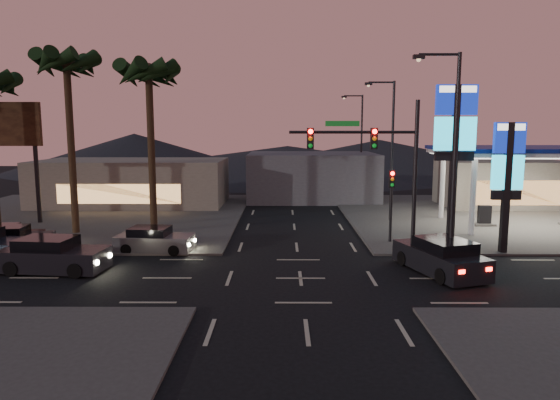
{
  "coord_description": "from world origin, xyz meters",
  "views": [
    {
      "loc": [
        -0.81,
        -21.66,
        6.61
      ],
      "look_at": [
        -0.94,
        3.94,
        3.0
      ],
      "focal_mm": 32.0,
      "sensor_mm": 36.0,
      "label": 1
    }
  ],
  "objects_px": {
    "traffic_signal_mast": "(379,159)",
    "car_lane_b_mid": "(11,239)",
    "pylon_sign_tall": "(455,134)",
    "car_lane_b_front": "(154,240)",
    "car_lane_b_rear": "(1,238)",
    "pylon_sign_short": "(508,167)",
    "suv_station": "(441,257)",
    "car_lane_a_front": "(53,256)",
    "gas_station": "(533,153)"
  },
  "relations": [
    {
      "from": "pylon_sign_short",
      "to": "suv_station",
      "type": "xyz_separation_m",
      "value": [
        -4.48,
        -3.64,
        -3.89
      ]
    },
    {
      "from": "car_lane_b_mid",
      "to": "suv_station",
      "type": "xyz_separation_m",
      "value": [
        22.28,
        -4.22,
        0.13
      ]
    },
    {
      "from": "pylon_sign_tall",
      "to": "suv_station",
      "type": "relative_size",
      "value": 1.68
    },
    {
      "from": "pylon_sign_short",
      "to": "car_lane_b_rear",
      "type": "relative_size",
      "value": 1.62
    },
    {
      "from": "car_lane_b_rear",
      "to": "car_lane_b_mid",
      "type": "bearing_deg",
      "value": -27.97
    },
    {
      "from": "traffic_signal_mast",
      "to": "car_lane_b_mid",
      "type": "xyz_separation_m",
      "value": [
        -19.51,
        3.09,
        -4.59
      ]
    },
    {
      "from": "pylon_sign_tall",
      "to": "pylon_sign_short",
      "type": "relative_size",
      "value": 1.29
    },
    {
      "from": "gas_station",
      "to": "car_lane_a_front",
      "type": "xyz_separation_m",
      "value": [
        -27.61,
        -10.94,
        -4.33
      ]
    },
    {
      "from": "gas_station",
      "to": "car_lane_a_front",
      "type": "height_order",
      "value": "gas_station"
    },
    {
      "from": "pylon_sign_tall",
      "to": "car_lane_b_front",
      "type": "height_order",
      "value": "pylon_sign_tall"
    },
    {
      "from": "gas_station",
      "to": "traffic_signal_mast",
      "type": "height_order",
      "value": "traffic_signal_mast"
    },
    {
      "from": "car_lane_a_front",
      "to": "car_lane_b_front",
      "type": "distance_m",
      "value": 5.38
    },
    {
      "from": "car_lane_b_rear",
      "to": "pylon_sign_tall",
      "type": "bearing_deg",
      "value": 0.01
    },
    {
      "from": "traffic_signal_mast",
      "to": "suv_station",
      "type": "relative_size",
      "value": 1.49
    },
    {
      "from": "gas_station",
      "to": "pylon_sign_short",
      "type": "height_order",
      "value": "pylon_sign_short"
    },
    {
      "from": "traffic_signal_mast",
      "to": "car_lane_b_mid",
      "type": "bearing_deg",
      "value": 170.99
    },
    {
      "from": "car_lane_b_mid",
      "to": "pylon_sign_short",
      "type": "bearing_deg",
      "value": -1.24
    },
    {
      "from": "traffic_signal_mast",
      "to": "suv_station",
      "type": "height_order",
      "value": "traffic_signal_mast"
    },
    {
      "from": "car_lane_b_rear",
      "to": "car_lane_b_front",
      "type": "bearing_deg",
      "value": -4.06
    },
    {
      "from": "car_lane_a_front",
      "to": "car_lane_b_mid",
      "type": "distance_m",
      "value": 5.78
    },
    {
      "from": "traffic_signal_mast",
      "to": "suv_station",
      "type": "bearing_deg",
      "value": -22.21
    },
    {
      "from": "car_lane_b_mid",
      "to": "suv_station",
      "type": "relative_size",
      "value": 0.81
    },
    {
      "from": "pylon_sign_short",
      "to": "pylon_sign_tall",
      "type": "bearing_deg",
      "value": 158.2
    },
    {
      "from": "car_lane_b_mid",
      "to": "car_lane_b_rear",
      "type": "height_order",
      "value": "car_lane_b_mid"
    },
    {
      "from": "gas_station",
      "to": "traffic_signal_mast",
      "type": "distance_m",
      "value": 15.82
    },
    {
      "from": "traffic_signal_mast",
      "to": "car_lane_b_mid",
      "type": "height_order",
      "value": "traffic_signal_mast"
    },
    {
      "from": "car_lane_a_front",
      "to": "car_lane_b_rear",
      "type": "xyz_separation_m",
      "value": [
        -4.93,
        4.44,
        -0.12
      ]
    },
    {
      "from": "suv_station",
      "to": "car_lane_b_mid",
      "type": "bearing_deg",
      "value": 169.27
    },
    {
      "from": "car_lane_b_mid",
      "to": "car_lane_b_rear",
      "type": "xyz_separation_m",
      "value": [
        -0.78,
        0.41,
        -0.0
      ]
    },
    {
      "from": "gas_station",
      "to": "traffic_signal_mast",
      "type": "bearing_deg",
      "value": -140.72
    },
    {
      "from": "car_lane_b_front",
      "to": "pylon_sign_tall",
      "type": "bearing_deg",
      "value": 2.2
    },
    {
      "from": "pylon_sign_tall",
      "to": "car_lane_b_front",
      "type": "relative_size",
      "value": 2.08
    },
    {
      "from": "pylon_sign_tall",
      "to": "car_lane_a_front",
      "type": "bearing_deg",
      "value": -167.54
    },
    {
      "from": "pylon_sign_tall",
      "to": "car_lane_b_front",
      "type": "distance_m",
      "value": 17.32
    },
    {
      "from": "pylon_sign_tall",
      "to": "traffic_signal_mast",
      "type": "distance_m",
      "value": 6.02
    },
    {
      "from": "pylon_sign_tall",
      "to": "pylon_sign_short",
      "type": "bearing_deg",
      "value": -21.8
    },
    {
      "from": "car_lane_a_front",
      "to": "car_lane_b_mid",
      "type": "bearing_deg",
      "value": 135.9
    },
    {
      "from": "gas_station",
      "to": "pylon_sign_tall",
      "type": "height_order",
      "value": "pylon_sign_tall"
    },
    {
      "from": "gas_station",
      "to": "pylon_sign_tall",
      "type": "xyz_separation_m",
      "value": [
        -7.5,
        -6.5,
        1.31
      ]
    },
    {
      "from": "traffic_signal_mast",
      "to": "car_lane_b_mid",
      "type": "distance_m",
      "value": 20.28
    },
    {
      "from": "traffic_signal_mast",
      "to": "pylon_sign_short",
      "type": "bearing_deg",
      "value": 19.13
    },
    {
      "from": "car_lane_b_mid",
      "to": "car_lane_b_rear",
      "type": "distance_m",
      "value": 0.88
    },
    {
      "from": "car_lane_b_rear",
      "to": "car_lane_a_front",
      "type": "bearing_deg",
      "value": -41.99
    },
    {
      "from": "car_lane_b_front",
      "to": "suv_station",
      "type": "relative_size",
      "value": 0.81
    },
    {
      "from": "car_lane_b_front",
      "to": "car_lane_b_mid",
      "type": "relative_size",
      "value": 1.0
    },
    {
      "from": "traffic_signal_mast",
      "to": "car_lane_a_front",
      "type": "distance_m",
      "value": 16.03
    },
    {
      "from": "pylon_sign_short",
      "to": "car_lane_b_front",
      "type": "xyz_separation_m",
      "value": [
        -18.82,
        0.37,
        -4.02
      ]
    },
    {
      "from": "car_lane_a_front",
      "to": "car_lane_b_mid",
      "type": "relative_size",
      "value": 1.18
    },
    {
      "from": "traffic_signal_mast",
      "to": "car_lane_a_front",
      "type": "xyz_separation_m",
      "value": [
        -15.36,
        -0.93,
        -4.47
      ]
    },
    {
      "from": "car_lane_b_front",
      "to": "car_lane_b_rear",
      "type": "xyz_separation_m",
      "value": [
        -8.72,
        0.62,
        -0.0
      ]
    }
  ]
}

